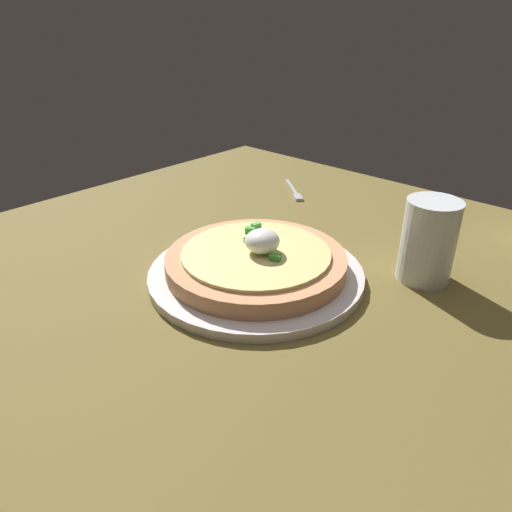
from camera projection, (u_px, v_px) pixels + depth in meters
dining_table at (275, 269)px, 66.88cm from camera, size 92.75×84.84×2.44cm
plate at (256, 274)px, 61.88cm from camera, size 27.80×27.80×1.23cm
pizza at (256, 260)px, 60.96cm from camera, size 23.19×23.19×5.66cm
cup_near at (428, 243)px, 59.90cm from camera, size 6.78×6.78×10.71cm
fork at (294, 192)px, 90.68cm from camera, size 9.41×7.76×0.50cm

